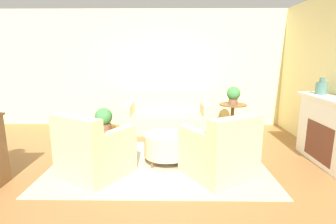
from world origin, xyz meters
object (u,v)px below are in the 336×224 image
(side_table, at_px, (232,113))
(couch, at_px, (167,117))
(vase_mantel_near, at_px, (321,88))
(ottoman_table, at_px, (167,145))
(armchair_right, at_px, (221,153))
(potted_plant_on_side_table, at_px, (233,94))
(armchair_left, at_px, (93,152))
(potted_plant_floor, at_px, (104,119))

(side_table, bearing_deg, couch, 170.31)
(vase_mantel_near, bearing_deg, ottoman_table, -172.64)
(armchair_right, xyz_separation_m, potted_plant_on_side_table, (0.66, 2.19, 0.53))
(armchair_left, relative_size, ottoman_table, 1.54)
(side_table, distance_m, potted_plant_floor, 2.92)
(vase_mantel_near, height_order, potted_plant_on_side_table, vase_mantel_near)
(armchair_left, relative_size, potted_plant_on_side_table, 2.95)
(ottoman_table, bearing_deg, armchair_right, -32.91)
(armchair_left, height_order, vase_mantel_near, vase_mantel_near)
(armchair_left, xyz_separation_m, ottoman_table, (1.05, 0.50, -0.05))
(ottoman_table, distance_m, side_table, 2.23)
(couch, relative_size, side_table, 3.07)
(armchair_right, relative_size, ottoman_table, 1.54)
(armchair_left, height_order, potted_plant_floor, armchair_left)
(armchair_right, height_order, ottoman_table, armchair_right)
(ottoman_table, xyz_separation_m, potted_plant_floor, (-1.47, 1.73, -0.01))
(ottoman_table, bearing_deg, potted_plant_floor, 130.40)
(couch, xyz_separation_m, potted_plant_on_side_table, (1.46, -0.25, 0.58))
(vase_mantel_near, relative_size, potted_plant_on_side_table, 0.71)
(armchair_right, bearing_deg, potted_plant_floor, 135.20)
(couch, bearing_deg, ottoman_table, -89.24)
(vase_mantel_near, distance_m, potted_plant_floor, 4.37)
(side_table, bearing_deg, potted_plant_on_side_table, 26.57)
(couch, height_order, side_table, couch)
(side_table, height_order, potted_plant_on_side_table, potted_plant_on_side_table)
(potted_plant_floor, bearing_deg, armchair_right, -44.80)
(couch, bearing_deg, side_table, -9.69)
(side_table, height_order, vase_mantel_near, vase_mantel_near)
(armchair_left, relative_size, vase_mantel_near, 4.17)
(armchair_left, height_order, armchair_right, same)
(armchair_left, height_order, ottoman_table, armchair_left)
(ottoman_table, xyz_separation_m, vase_mantel_near, (2.57, 0.33, 0.89))
(side_table, xyz_separation_m, vase_mantel_near, (1.13, -1.36, 0.74))
(armchair_right, distance_m, vase_mantel_near, 2.15)
(ottoman_table, relative_size, side_table, 1.12)
(couch, distance_m, potted_plant_on_side_table, 1.59)
(ottoman_table, bearing_deg, couch, 90.76)
(side_table, distance_m, vase_mantel_near, 1.92)
(couch, distance_m, ottoman_table, 1.94)
(potted_plant_floor, bearing_deg, potted_plant_on_side_table, -0.80)
(armchair_right, height_order, potted_plant_on_side_table, potted_plant_on_side_table)
(couch, relative_size, potted_plant_on_side_table, 5.23)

